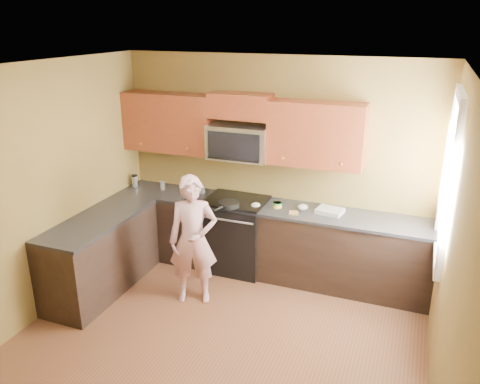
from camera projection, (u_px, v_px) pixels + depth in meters
The scene contains 26 objects.
floor at pixel (212, 350), 4.75m from camera, with size 4.00×4.00×0.00m, color brown.
ceiling at pixel (205, 70), 3.84m from camera, with size 4.00×4.00×0.00m, color white.
wall_back at pixel (275, 165), 6.05m from camera, with size 4.00×4.00×0.00m, color brown.
wall_front at pixel (51, 367), 2.54m from camera, with size 4.00×4.00×0.00m, color brown.
wall_left at pixel (33, 197), 4.97m from camera, with size 4.00×4.00×0.00m, color brown.
wall_right at pixel (450, 263), 3.62m from camera, with size 4.00×4.00×0.00m, color brown.
cabinet_back_run at pixel (266, 240), 6.09m from camera, with size 4.00×0.60×0.88m, color black.
cabinet_left_run at pixel (101, 255), 5.70m from camera, with size 0.60×1.60×0.88m, color black.
countertop_back at pixel (266, 207), 5.93m from camera, with size 4.00×0.62×0.04m, color black.
countertop_left at pixel (98, 220), 5.54m from camera, with size 0.62×1.60×0.04m, color black.
stove at pixel (236, 234), 6.20m from camera, with size 0.76×0.65×0.95m, color black, non-canonical shape.
microwave at pixel (239, 158), 5.98m from camera, with size 0.76×0.40×0.42m, color silver, non-canonical shape.
upper_cab_left at pixel (171, 150), 6.34m from camera, with size 1.22×0.33×0.75m, color maroon, non-canonical shape.
upper_cab_right at pixel (314, 166), 5.69m from camera, with size 1.12×0.33×0.75m, color maroon, non-canonical shape.
upper_cab_over_mw at pixel (240, 106), 5.79m from camera, with size 0.76×0.33×0.30m, color maroon.
window at pixel (449, 179), 4.58m from camera, with size 0.06×1.06×1.66m, color white, non-canonical shape.
woman at pixel (193, 240), 5.38m from camera, with size 0.55×0.36×1.50m, color #CF677E.
frying_pan at pixel (229, 206), 5.81m from camera, with size 0.26×0.46×0.06m, color black, non-canonical shape.
butter_tub at pixel (277, 207), 5.86m from camera, with size 0.11×0.11×0.08m, color gold, non-canonical shape.
toast_slice at pixel (294, 213), 5.67m from camera, with size 0.11×0.11×0.01m, color #B27F47.
napkin_a at pixel (256, 205), 5.84m from camera, with size 0.11×0.12×0.06m, color silver.
napkin_b at pixel (303, 207), 5.78m from camera, with size 0.12×0.13×0.07m, color silver.
dish_towel at pixel (330, 211), 5.68m from camera, with size 0.30×0.24×0.05m, color silver.
travel_mug at pixel (135, 187), 6.59m from camera, with size 0.08×0.08×0.17m, color silver, non-canonical shape.
glass_a at pixel (163, 186), 6.45m from camera, with size 0.07×0.07×0.12m, color silver.
glass_b at pixel (202, 189), 6.31m from camera, with size 0.07×0.07×0.12m, color silver.
Camera 1 is at (1.68, -3.58, 3.08)m, focal length 35.95 mm.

